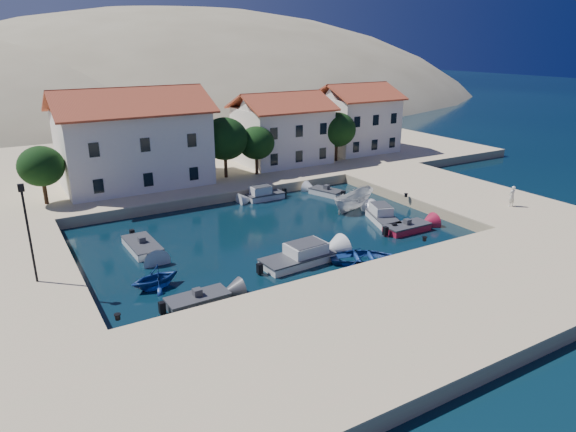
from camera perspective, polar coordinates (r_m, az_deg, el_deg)
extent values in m
plane|color=black|center=(34.33, 6.15, -7.25)|extent=(400.00, 400.00, 0.00)
cube|color=#D3B790|center=(30.09, 13.08, -10.60)|extent=(52.00, 12.00, 1.00)
cube|color=#D3B790|center=(54.24, 17.42, 2.44)|extent=(11.00, 20.00, 1.00)
cube|color=#D3B790|center=(37.48, -28.55, -6.43)|extent=(8.00, 20.00, 1.00)
cube|color=#D3B790|center=(67.46, -12.00, 6.03)|extent=(80.00, 36.00, 1.00)
ellipsoid|color=gray|center=(139.29, -25.94, 2.40)|extent=(198.00, 126.00, 72.00)
ellipsoid|color=gray|center=(168.43, -11.09, 4.80)|extent=(220.00, 176.00, 99.00)
cube|color=white|center=(55.02, -16.78, 7.30)|extent=(14.00, 9.00, 7.50)
pyramid|color=#9E3823|center=(54.31, -17.27, 12.31)|extent=(14.70, 9.45, 2.20)
cube|color=white|center=(62.65, -0.70, 8.97)|extent=(10.00, 8.00, 6.50)
pyramid|color=#9E3823|center=(62.07, -0.72, 12.74)|extent=(10.50, 8.40, 1.80)
cube|color=white|center=(70.06, 7.55, 10.08)|extent=(9.00, 8.00, 7.00)
pyramid|color=#9E3823|center=(69.53, 7.71, 13.66)|extent=(9.45, 8.40, 1.80)
cylinder|color=#382314|center=(51.29, -25.40, 2.58)|extent=(0.36, 0.36, 2.50)
ellipsoid|color=black|center=(50.78, -25.75, 5.01)|extent=(4.00, 4.00, 3.60)
cylinder|color=#382314|center=(55.96, -6.94, 5.79)|extent=(0.36, 0.36, 3.00)
ellipsoid|color=black|center=(55.42, -7.05, 8.51)|extent=(5.00, 5.00, 4.50)
cylinder|color=#382314|center=(57.03, -3.50, 5.89)|extent=(0.36, 0.36, 2.50)
ellipsoid|color=black|center=(56.57, -3.54, 8.11)|extent=(4.00, 4.00, 3.60)
cylinder|color=#382314|center=(63.73, 5.39, 7.34)|extent=(0.36, 0.36, 2.75)
ellipsoid|color=black|center=(63.28, 5.46, 9.54)|extent=(4.60, 4.60, 4.14)
cylinder|color=black|center=(34.38, -26.80, -2.00)|extent=(0.14, 0.14, 6.00)
cube|color=black|center=(33.53, -27.55, 2.80)|extent=(0.35, 0.25, 0.45)
cylinder|color=black|center=(29.24, -18.41, -10.60)|extent=(0.36, 0.36, 0.30)
cylinder|color=black|center=(39.35, 14.93, -2.48)|extent=(0.36, 0.36, 0.30)
cylinder|color=black|center=(50.02, 12.98, 2.26)|extent=(0.36, 0.36, 0.30)
cube|color=#38393E|center=(31.70, -9.98, -9.29)|extent=(3.72, 1.74, 0.90)
cube|color=#38393E|center=(31.55, -10.02, -8.76)|extent=(3.81, 1.78, 0.10)
cube|color=#38393E|center=(31.45, -10.04, -8.40)|extent=(0.51, 0.51, 0.50)
cube|color=silver|center=(36.63, 1.06, -4.96)|extent=(5.39, 2.60, 0.90)
cube|color=#38393E|center=(36.50, 1.06, -4.49)|extent=(5.51, 2.66, 0.10)
cube|color=silver|center=(36.35, 1.07, -3.96)|extent=(2.90, 2.10, 0.90)
imported|color=navy|center=(37.48, 8.16, -5.01)|extent=(5.55, 4.88, 0.96)
cube|color=maroon|center=(43.88, 13.07, -1.34)|extent=(3.89, 1.75, 0.90)
cube|color=#38393E|center=(43.77, 13.10, -0.94)|extent=(3.98, 1.79, 0.10)
cube|color=#38393E|center=(43.70, 13.13, -0.67)|extent=(0.50, 0.50, 0.50)
cube|color=silver|center=(45.60, 10.50, -0.38)|extent=(3.12, 4.67, 0.90)
cube|color=#38393E|center=(45.50, 10.52, 0.01)|extent=(3.19, 4.77, 0.10)
cube|color=silver|center=(45.38, 10.55, 0.45)|extent=(2.18, 2.66, 0.90)
imported|color=silver|center=(48.68, 7.26, 0.72)|extent=(5.52, 3.25, 2.00)
cube|color=silver|center=(52.98, 4.30, 2.61)|extent=(2.66, 3.77, 0.90)
cube|color=#38393E|center=(52.89, 4.31, 2.96)|extent=(2.72, 3.86, 0.10)
cube|color=#38393E|center=(52.83, 4.31, 3.19)|extent=(0.64, 0.64, 0.50)
imported|color=navy|center=(34.47, -14.48, -7.67)|extent=(3.56, 3.20, 1.67)
cube|color=silver|center=(40.51, -15.87, -3.32)|extent=(2.07, 4.44, 0.90)
cube|color=#38393E|center=(40.39, -15.91, -2.88)|extent=(2.11, 4.55, 0.10)
cube|color=#38393E|center=(40.31, -15.94, -2.59)|extent=(0.51, 0.51, 0.50)
cube|color=silver|center=(51.43, -2.54, 2.15)|extent=(3.68, 1.56, 0.90)
cube|color=#38393E|center=(51.34, -2.54, 2.50)|extent=(3.76, 1.59, 0.10)
cube|color=silver|center=(51.23, -2.55, 2.89)|extent=(1.95, 1.33, 0.90)
imported|color=silver|center=(49.91, 23.62, 2.03)|extent=(0.69, 0.46, 1.87)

